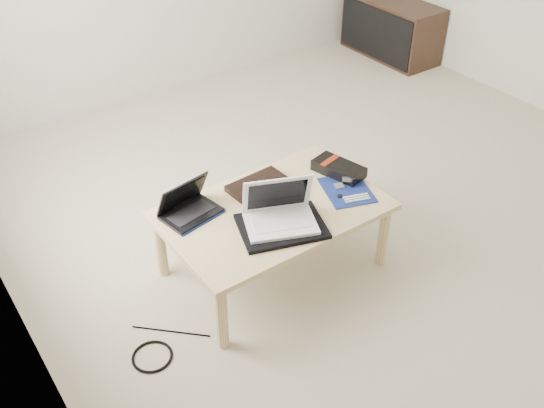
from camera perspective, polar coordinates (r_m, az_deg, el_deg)
ground at (r=3.85m, az=7.04°, el=1.01°), size 4.00×4.00×0.00m
coffee_table at (r=3.06m, az=0.12°, el=-1.13°), size 1.10×0.70×0.40m
media_cabinet at (r=5.78m, az=11.14°, el=15.89°), size 0.41×0.90×0.50m
book at (r=3.14m, az=-0.81°, el=1.44°), size 0.33×0.28×0.03m
netbook at (r=2.99m, az=-7.86°, el=-0.31°), size 0.31×0.25×0.19m
tablet at (r=3.04m, az=0.58°, el=-0.13°), size 0.25×0.20×0.01m
remote at (r=3.15m, az=1.28°, el=1.45°), size 0.10×0.25×0.02m
neoprene_sleeve at (r=2.90m, az=0.91°, el=-2.11°), size 0.48×0.41×0.02m
white_laptop at (r=2.88m, az=0.71°, el=-0.88°), size 0.40×0.35×0.23m
motherboard at (r=3.17m, az=7.08°, el=1.32°), size 0.31×0.35×0.01m
gpu_box at (r=3.29m, az=6.29°, el=3.31°), size 0.20×0.30×0.06m
cable_coil at (r=2.88m, az=-2.02°, el=-2.54°), size 0.13×0.13×0.01m
floor_cable_coil at (r=2.91m, az=-11.20°, el=-13.91°), size 0.24×0.24×0.01m
floor_cable_trail at (r=3.00m, az=-9.48°, el=-11.73°), size 0.28×0.27×0.01m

